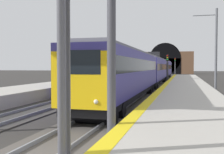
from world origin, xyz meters
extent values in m
cube|color=yellow|center=(0.00, -2.50, 0.93)|extent=(112.00, 0.50, 0.01)
cube|color=navy|center=(13.74, 0.00, 2.38)|extent=(19.67, 2.75, 2.86)
cube|color=black|center=(13.74, 0.00, 2.86)|extent=(18.88, 2.78, 0.85)
cube|color=slate|center=(13.74, 0.00, 3.91)|extent=(19.08, 2.34, 0.20)
cube|color=black|center=(13.74, 0.00, 0.77)|extent=(19.27, 2.42, 0.50)
cylinder|color=black|center=(5.37, -0.02, 0.45)|extent=(0.91, 2.49, 0.90)
cylinder|color=black|center=(7.17, -0.01, 0.45)|extent=(0.91, 2.49, 0.90)
cylinder|color=black|center=(20.32, 0.01, 0.45)|extent=(0.91, 2.49, 0.90)
cylinder|color=black|center=(22.12, 0.02, 0.45)|extent=(0.91, 2.49, 0.90)
cube|color=#E5B20F|center=(3.87, -0.02, 2.19)|extent=(0.12, 2.60, 2.47)
cube|color=black|center=(3.82, -0.02, 2.95)|extent=(0.04, 1.90, 1.03)
sphere|color=#F2EACC|center=(3.81, -0.76, 1.30)|extent=(0.20, 0.20, 0.20)
sphere|color=#F2EACC|center=(3.81, 0.73, 1.30)|extent=(0.20, 0.20, 0.20)
cube|color=navy|center=(33.94, 0.00, 2.38)|extent=(19.67, 2.75, 2.86)
cube|color=black|center=(33.94, 0.00, 2.68)|extent=(18.88, 2.78, 0.82)
cube|color=slate|center=(33.94, 0.00, 3.91)|extent=(19.08, 2.34, 0.20)
cube|color=black|center=(33.94, 0.00, 0.77)|extent=(19.27, 2.42, 0.50)
cylinder|color=black|center=(25.18, -0.02, 0.45)|extent=(0.91, 2.49, 0.90)
cylinder|color=black|center=(26.98, -0.01, 0.45)|extent=(0.91, 2.49, 0.90)
cylinder|color=black|center=(40.90, 0.01, 0.45)|extent=(0.91, 2.49, 0.90)
cylinder|color=black|center=(42.70, 0.02, 0.45)|extent=(0.91, 2.49, 0.90)
cube|color=navy|center=(54.14, 0.00, 2.38)|extent=(19.67, 2.75, 2.86)
cube|color=black|center=(54.14, 0.00, 2.64)|extent=(18.88, 2.78, 0.89)
cube|color=slate|center=(54.14, 0.00, 3.91)|extent=(19.08, 2.34, 0.20)
cube|color=black|center=(54.14, 0.00, 0.77)|extent=(19.27, 2.42, 0.50)
cylinder|color=black|center=(45.32, -0.02, 0.45)|extent=(0.91, 2.49, 0.90)
cylinder|color=black|center=(47.12, -0.01, 0.45)|extent=(0.91, 2.49, 0.90)
cylinder|color=black|center=(61.16, 0.01, 0.45)|extent=(0.91, 2.49, 0.90)
cylinder|color=black|center=(62.96, 0.02, 0.45)|extent=(0.91, 2.49, 0.90)
cube|color=black|center=(33.94, 0.00, 4.46)|extent=(1.30, 1.63, 0.90)
cube|color=navy|center=(23.32, 4.51, 2.35)|extent=(18.86, 3.30, 2.76)
cube|color=black|center=(23.32, 4.51, 2.58)|extent=(18.11, 3.31, 0.78)
cube|color=slate|center=(23.32, 4.51, 3.83)|extent=(18.29, 2.86, 0.20)
cube|color=black|center=(23.32, 4.51, 0.78)|extent=(18.48, 2.95, 0.51)
cylinder|color=black|center=(15.23, 4.72, 0.46)|extent=(0.98, 2.62, 0.91)
cylinder|color=black|center=(17.02, 4.67, 0.46)|extent=(0.98, 2.62, 0.91)
cylinder|color=black|center=(29.62, 4.35, 0.46)|extent=(0.98, 2.62, 0.91)
cylinder|color=black|center=(31.42, 4.30, 0.46)|extent=(0.98, 2.62, 0.91)
cube|color=yellow|center=(13.89, 4.76, 2.24)|extent=(0.19, 2.71, 2.55)
cube|color=black|center=(13.84, 4.76, 2.90)|extent=(0.09, 1.97, 1.00)
sphere|color=#F2EACC|center=(13.81, 3.98, 1.31)|extent=(0.20, 0.20, 0.20)
sphere|color=#F2EACC|center=(13.85, 5.53, 1.31)|extent=(0.20, 0.20, 0.20)
cube|color=navy|center=(42.66, 4.51, 2.35)|extent=(18.86, 3.30, 2.76)
cube|color=black|center=(42.66, 4.51, 2.59)|extent=(18.11, 3.31, 0.96)
cube|color=slate|center=(42.66, 4.51, 3.83)|extent=(18.29, 2.86, 0.20)
cube|color=black|center=(42.66, 4.51, 0.78)|extent=(18.48, 2.95, 0.51)
cylinder|color=black|center=(34.49, 4.72, 0.46)|extent=(0.98, 2.62, 0.91)
cylinder|color=black|center=(36.29, 4.68, 0.46)|extent=(0.98, 2.62, 0.91)
cylinder|color=black|center=(49.03, 4.35, 0.46)|extent=(0.98, 2.62, 0.91)
cylinder|color=black|center=(50.83, 4.30, 0.46)|extent=(0.98, 2.62, 0.91)
cube|color=navy|center=(62.00, 4.51, 2.35)|extent=(18.86, 3.30, 2.76)
cube|color=black|center=(62.00, 4.51, 2.84)|extent=(18.11, 3.31, 0.96)
cube|color=slate|center=(62.00, 4.51, 3.83)|extent=(18.29, 2.86, 0.20)
cube|color=black|center=(62.00, 4.51, 0.78)|extent=(18.48, 2.95, 0.51)
cylinder|color=black|center=(53.52, 4.73, 0.46)|extent=(0.98, 2.62, 0.91)
cylinder|color=black|center=(55.32, 4.68, 0.46)|extent=(0.98, 2.62, 0.91)
cylinder|color=black|center=(68.68, 4.34, 0.46)|extent=(0.98, 2.62, 0.91)
cylinder|color=black|center=(70.47, 4.29, 0.46)|extent=(0.98, 2.62, 0.91)
cylinder|color=#4C4C54|center=(-1.84, -1.85, 2.40)|extent=(0.16, 0.16, 4.79)
cube|color=#4C4C54|center=(-1.70, -1.85, 2.40)|extent=(0.04, 0.28, 4.31)
cylinder|color=#38383D|center=(36.27, -1.85, 1.79)|extent=(0.16, 0.16, 3.58)
cube|color=black|center=(36.27, -1.85, 4.10)|extent=(0.20, 0.38, 1.05)
cube|color=#38383D|center=(36.41, -1.85, 1.79)|extent=(0.04, 0.28, 3.22)
sphere|color=red|center=(36.14, -1.85, 4.43)|extent=(0.20, 0.20, 0.20)
sphere|color=yellow|center=(36.14, -1.85, 4.13)|extent=(0.20, 0.20, 0.20)
sphere|color=green|center=(36.14, -1.85, 3.83)|extent=(0.20, 0.20, 0.20)
cylinder|color=#4C4C54|center=(76.22, -1.85, 2.13)|extent=(0.16, 0.16, 4.25)
cube|color=black|center=(76.22, -1.85, 4.78)|extent=(0.20, 0.38, 1.05)
cube|color=#4C4C54|center=(76.36, -1.85, 2.13)|extent=(0.04, 0.28, 3.83)
sphere|color=red|center=(76.09, -1.85, 5.10)|extent=(0.20, 0.20, 0.20)
sphere|color=yellow|center=(76.09, -1.85, 4.80)|extent=(0.20, 0.20, 0.20)
sphere|color=green|center=(76.09, -1.85, 4.50)|extent=(0.20, 0.20, 0.20)
cylinder|color=#3F3F47|center=(1.45, -2.05, 3.55)|extent=(0.28, 0.28, 7.10)
cube|color=brown|center=(95.68, 2.26, 4.06)|extent=(2.55, 20.11, 8.11)
cube|color=black|center=(94.35, 2.26, 2.84)|extent=(0.12, 11.26, 5.68)
cylinder|color=black|center=(94.35, 2.26, 5.68)|extent=(0.12, 11.26, 11.26)
cylinder|color=#595B60|center=(20.20, -7.20, 4.08)|extent=(0.22, 0.22, 8.16)
cylinder|color=#595B60|center=(20.20, -6.14, 7.56)|extent=(0.08, 2.11, 0.08)
camera|label=1|loc=(-6.99, -4.28, 2.78)|focal=43.93mm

